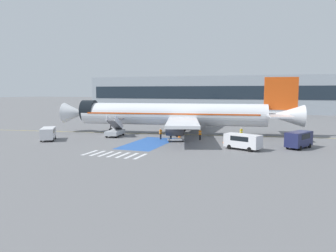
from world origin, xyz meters
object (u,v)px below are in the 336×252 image
Objects in this scene: fuel_tanker at (233,116)px; airliner at (175,114)px; ground_crew_0 at (200,134)px; service_van_2 at (243,140)px; ground_crew_1 at (171,133)px; ground_crew_3 at (241,132)px; terminal_building at (215,94)px; service_van_1 at (48,133)px; traffic_cone_1 at (179,136)px; baggage_cart at (176,140)px; ground_crew_2 at (161,133)px; boarding_stairs_forward at (115,131)px; traffic_cone_0 at (224,141)px; service_van_0 at (299,138)px.

airliner is at bearing -7.01° from fuel_tanker.
ground_crew_0 is at bearing 6.69° from fuel_tanker.
ground_crew_1 is at bearing 87.10° from service_van_2.
airliner reaches higher than fuel_tanker.
ground_crew_3 is (5.43, -26.97, -0.71)m from fuel_tanker.
ground_crew_3 is 0.02× the size of terminal_building.
traffic_cone_1 is (19.08, 10.22, -0.90)m from service_van_1.
terminal_building reaches higher than fuel_tanker.
airliner is 8.77× the size of service_van_1.
baggage_cart is 1.72× the size of ground_crew_1.
ground_crew_1 is at bearing 153.43° from ground_crew_3.
baggage_cart is (2.86, -8.16, -3.42)m from airliner.
ground_crew_2 reaches higher than baggage_cart.
terminal_building is (10.96, 79.86, 5.42)m from service_van_1.
ground_crew_1 is (10.43, -0.15, 0.03)m from boarding_stairs_forward.
service_van_2 is at bearing -73.79° from ground_crew_2.
traffic_cone_1 is 70.40m from terminal_building.
traffic_cone_0 is (3.50, -32.21, -1.51)m from fuel_tanker.
service_van_2 is at bearing -73.35° from ground_crew_0.
ground_crew_0 is at bearing -71.09° from baggage_cart.
ground_crew_2 is at bearing 159.83° from ground_crew_0.
service_van_1 is at bearing 35.98° from service_van_0.
ground_crew_3 is at bearing -74.87° from terminal_building.
traffic_cone_1 is at bearing 82.10° from ground_crew_1.
airliner is 69.63× the size of traffic_cone_1.
fuel_tanker is at bearing 32.00° from service_van_2.
ground_crew_3 is at bearing -8.67° from service_van_0.
service_van_0 is 10.70m from traffic_cone_0.
boarding_stairs_forward is 30.07m from service_van_0.
airliner is at bearing 6.55° from service_van_1.
ground_crew_3 is at bearing -79.34° from baggage_cart.
service_van_0 reaches higher than service_van_1.
service_van_1 reaches higher than ground_crew_0.
fuel_tanker is 32.44m from traffic_cone_0.
airliner is 23.86× the size of ground_crew_3.
airliner is at bearing 106.40° from ground_crew_0.
baggage_cart is 1.65× the size of ground_crew_2.
ground_crew_2 is (-0.28, -6.64, -2.63)m from airliner.
fuel_tanker reaches higher than ground_crew_2.
fuel_tanker reaches higher than baggage_cart.
service_van_0 reaches higher than ground_crew_3.
airliner reaches higher than ground_crew_2.
boarding_stairs_forward is 0.62× the size of fuel_tanker.
service_van_1 is at bearing -23.43° from fuel_tanker.
airliner is at bearing 108.45° from ground_crew_1.
fuel_tanker reaches higher than traffic_cone_1.
ground_crew_2 reaches higher than traffic_cone_1.
traffic_cone_1 is at bearing -83.34° from terminal_building.
ground_crew_1 is 72.89m from terminal_building.
ground_crew_0 is (-7.60, 6.51, -0.25)m from service_van_2.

